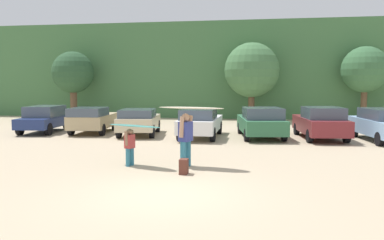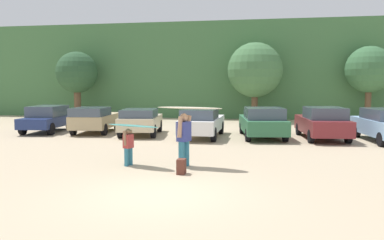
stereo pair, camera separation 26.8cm
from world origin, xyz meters
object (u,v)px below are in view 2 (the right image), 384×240
Objects in this scene: parked_car_champagne at (141,121)px; parked_car_navy at (47,118)px; surfboard_teal at (133,126)px; parked_car_white at (202,122)px; parked_car_tan at (95,119)px; parked_car_maroon at (322,123)px; person_adult at (184,137)px; surfboard_cream at (189,108)px; backpack_dropped at (181,166)px; person_child at (128,145)px; parked_car_forest_green at (263,122)px.

parked_car_navy is at bearing 77.77° from parked_car_champagne.
parked_car_white is at bearing -76.70° from surfboard_teal.
parked_car_tan is 2.82m from parked_car_champagne.
person_adult reaches higher than parked_car_maroon.
surfboard_teal is at bearing 25.66° from person_adult.
parked_car_navy reaches higher than parked_car_white.
surfboard_teal is at bearing 18.77° from surfboard_cream.
parked_car_maroon is 10.17m from backpack_dropped.
person_child is 0.64m from surfboard_teal.
parked_car_champagne is at bearing 84.37° from parked_car_maroon.
parked_car_champagne is at bearing 114.82° from backpack_dropped.
parked_car_tan is 9.59m from person_child.
parked_car_champagne is 0.89× the size of parked_car_maroon.
backpack_dropped is (-0.01, -1.18, -1.68)m from surfboard_cream.
parked_car_white is at bearing -73.35° from surfboard_cream.
parked_car_tan is at bearing 126.51° from backpack_dropped.
surfboard_cream reaches higher than backpack_dropped.
surfboard_cream is 2.06m from backpack_dropped.
person_adult is 1.41× the size of person_child.
person_child is at bearing -143.09° from parked_car_navy.
person_child is 0.53× the size of surfboard_cream.
backpack_dropped is (4.01, -8.68, -0.54)m from parked_car_champagne.
parked_car_champagne is at bearing -50.81° from surfboard_cream.
surfboard_teal is 4.74× the size of backpack_dropped.
parked_car_forest_green is at bearing 75.21° from backpack_dropped.
parked_car_white is 2.65× the size of person_adult.
backpack_dropped is (9.58, -9.07, -0.56)m from parked_car_navy.
parked_car_maroon is 10.43× the size of backpack_dropped.
parked_car_maroon is 10.60m from person_child.
person_child is (-1.82, -0.19, -0.29)m from person_adult.
surfboard_cream is at bearing -159.98° from parked_car_champagne.
parked_car_white is 10.18× the size of backpack_dropped.
parked_car_white is 7.18m from person_adult.
parked_car_navy is at bearing -19.66° from person_adult.
person_adult reaches higher than parked_car_navy.
parked_car_maroon reaches higher than person_child.
backpack_dropped is at bearing -174.86° from parked_car_white.
person_adult is at bearing -146.57° from parked_car_tan.
parked_car_forest_green is 8.92m from person_child.
parked_car_navy is 12.36m from person_adult.
parked_car_tan is 3.39× the size of person_child.
backpack_dropped is (1.82, -0.93, -1.09)m from surfboard_teal.
parked_car_champagne is (2.78, -0.50, -0.00)m from parked_car_tan.
parked_car_navy is 8.92m from parked_car_white.
backpack_dropped is (6.79, -9.18, -0.54)m from parked_car_tan.
parked_car_tan is 1.79× the size of surfboard_cream.
parked_car_tan is 6.17m from parked_car_white.
parked_car_tan is at bearing 81.88° from parked_car_maroon.
parked_car_champagne is 8.06m from surfboard_teal.
parked_car_tan is at bearing 78.66° from parked_car_forest_green.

